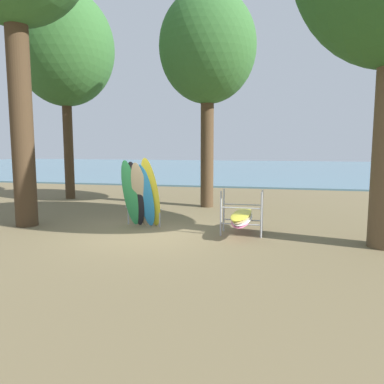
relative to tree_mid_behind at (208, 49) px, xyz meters
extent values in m
plane|color=brown|center=(-0.83, -5.06, -6.20)|extent=(80.00, 80.00, 0.00)
cube|color=slate|center=(-0.83, 24.79, -6.15)|extent=(80.00, 36.00, 0.10)
cylinder|color=#42301E|center=(-4.86, -4.77, -2.61)|extent=(0.67, 0.67, 7.18)
cylinder|color=#4C3823|center=(0.00, 0.00, -3.66)|extent=(0.52, 0.52, 5.09)
ellipsoid|color=#33662D|center=(0.00, 0.00, 0.08)|extent=(3.77, 3.77, 4.34)
cylinder|color=#42301E|center=(-6.69, 0.95, -3.50)|extent=(0.43, 0.43, 5.40)
ellipsoid|color=#33662D|center=(-6.69, 0.95, 0.60)|extent=(4.43, 4.43, 5.10)
ellipsoid|color=#339E56|center=(-1.63, -4.22, -5.16)|extent=(0.63, 0.69, 2.07)
ellipsoid|color=black|center=(-1.46, -4.24, -5.18)|extent=(0.60, 0.65, 2.03)
ellipsoid|color=#C6B289|center=(-1.29, -4.26, -5.19)|extent=(0.58, 0.76, 2.01)
ellipsoid|color=#2D8ED1|center=(-1.12, -4.27, -5.22)|extent=(0.65, 0.70, 1.95)
ellipsoid|color=yellow|center=(-0.95, -4.29, -5.13)|extent=(0.63, 0.82, 2.14)
cylinder|color=#9EA0A5|center=(-1.84, -3.90, -5.92)|extent=(0.04, 0.04, 0.55)
cylinder|color=#9EA0A5|center=(-0.74, -4.10, -5.92)|extent=(0.04, 0.04, 0.55)
cylinder|color=#9EA0A5|center=(-1.29, -4.00, -5.65)|extent=(1.27, 0.27, 0.04)
cylinder|color=#9EA0A5|center=(1.25, -4.81, -5.57)|extent=(0.05, 0.05, 1.25)
cylinder|color=#9EA0A5|center=(2.35, -4.81, -5.57)|extent=(0.05, 0.05, 1.25)
cylinder|color=#9EA0A5|center=(1.25, -4.21, -5.57)|extent=(0.05, 0.05, 1.25)
cylinder|color=#9EA0A5|center=(2.35, -4.21, -5.57)|extent=(0.05, 0.05, 1.25)
cylinder|color=#9EA0A5|center=(1.80, -4.81, -5.85)|extent=(1.10, 0.04, 0.04)
cylinder|color=#9EA0A5|center=(1.80, -4.81, -5.40)|extent=(1.10, 0.04, 0.04)
cylinder|color=#9EA0A5|center=(1.80, -4.21, -5.85)|extent=(1.10, 0.04, 0.04)
cylinder|color=#9EA0A5|center=(1.80, -4.21, -5.40)|extent=(1.10, 0.04, 0.04)
ellipsoid|color=pink|center=(1.77, -4.51, -5.80)|extent=(0.56, 2.11, 0.06)
ellipsoid|color=white|center=(1.83, -4.51, -5.74)|extent=(0.56, 2.11, 0.06)
ellipsoid|color=#C6B289|center=(1.81, -4.51, -5.68)|extent=(0.60, 2.12, 0.06)
ellipsoid|color=yellow|center=(1.79, -4.51, -5.62)|extent=(0.63, 2.13, 0.06)
camera|label=1|loc=(2.66, -14.99, -3.68)|focal=35.29mm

